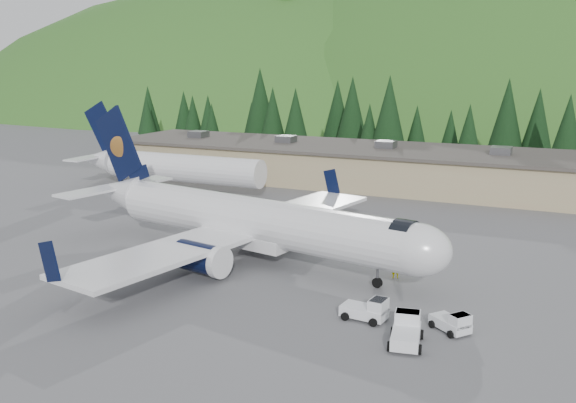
% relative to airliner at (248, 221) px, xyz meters
% --- Properties ---
extents(ground, '(600.00, 600.00, 0.00)m').
position_rel_airliner_xyz_m(ground, '(1.08, -0.21, -3.33)').
color(ground, '#59595E').
extents(airliner, '(37.57, 35.47, 12.51)m').
position_rel_airliner_xyz_m(airliner, '(0.00, 0.00, 0.00)').
color(airliner, white).
rests_on(airliner, ground).
extents(second_airliner, '(27.50, 11.00, 10.05)m').
position_rel_airliner_xyz_m(second_airliner, '(-23.84, 21.79, -0.01)').
color(second_airliner, white).
rests_on(second_airliner, ground).
extents(baggage_tug_a, '(3.10, 2.04, 1.59)m').
position_rel_airliner_xyz_m(baggage_tug_a, '(13.47, -8.61, -2.62)').
color(baggage_tug_a, white).
rests_on(baggage_tug_a, ground).
extents(baggage_tug_b, '(2.88, 2.65, 1.40)m').
position_rel_airliner_xyz_m(baggage_tug_b, '(18.88, -8.24, -2.70)').
color(baggage_tug_b, white).
rests_on(baggage_tug_b, ground).
extents(baggage_tug_c, '(2.43, 3.48, 1.73)m').
position_rel_airliner_xyz_m(baggage_tug_c, '(16.63, -10.99, -2.56)').
color(baggage_tug_c, white).
rests_on(baggage_tug_c, ground).
extents(terminal_building, '(71.00, 17.00, 6.10)m').
position_rel_airliner_xyz_m(terminal_building, '(-3.93, 37.79, -0.71)').
color(terminal_building, tan).
rests_on(terminal_building, ground).
extents(ramp_worker, '(0.78, 0.66, 1.83)m').
position_rel_airliner_xyz_m(ramp_worker, '(12.83, 0.37, -2.42)').
color(ramp_worker, '#FDFA00').
rests_on(ramp_worker, ground).
extents(tree_line, '(112.42, 18.75, 14.30)m').
position_rel_airliner_xyz_m(tree_line, '(-2.42, 59.79, 3.82)').
color(tree_line, black).
rests_on(tree_line, ground).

